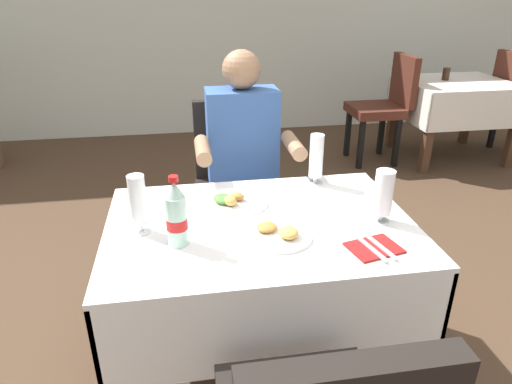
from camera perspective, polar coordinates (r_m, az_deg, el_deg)
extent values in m
cube|color=white|center=(1.73, 0.54, -4.08)|extent=(1.15, 0.80, 0.02)
cube|color=white|center=(1.51, 3.16, -16.95)|extent=(1.15, 0.02, 0.32)
cube|color=white|center=(2.15, -1.26, -3.04)|extent=(1.15, 0.02, 0.32)
cube|color=white|center=(1.82, -17.62, -9.97)|extent=(0.02, 0.80, 0.32)
cube|color=white|center=(1.98, 17.05, -6.93)|extent=(0.02, 0.80, 0.32)
cube|color=#472D1E|center=(1.68, -16.31, -22.00)|extent=(0.07, 0.07, 0.71)
cube|color=#472D1E|center=(1.83, 19.41, -17.77)|extent=(0.07, 0.07, 0.71)
cube|color=#472D1E|center=(2.20, -14.57, -9.03)|extent=(0.07, 0.07, 0.71)
cube|color=#472D1E|center=(2.32, 11.75, -6.83)|extent=(0.07, 0.07, 0.71)
cube|color=black|center=(2.45, -2.27, -0.89)|extent=(0.44, 0.44, 0.08)
cube|color=black|center=(2.58, -3.07, 6.70)|extent=(0.42, 0.06, 0.44)
cube|color=black|center=(2.42, -5.69, -8.57)|extent=(0.04, 0.04, 0.45)
cube|color=black|center=(2.46, 2.31, -7.90)|extent=(0.04, 0.04, 0.45)
cube|color=black|center=(2.71, -6.21, -4.65)|extent=(0.04, 0.04, 0.45)
cube|color=black|center=(2.74, 0.91, -4.11)|extent=(0.04, 0.04, 0.45)
cylinder|color=#282D42|center=(2.40, -2.67, -8.75)|extent=(0.10, 0.10, 0.45)
cylinder|color=#282D42|center=(2.42, 1.13, -8.42)|extent=(0.10, 0.10, 0.45)
cube|color=#282D42|center=(2.41, -1.38, -0.81)|extent=(0.34, 0.36, 0.12)
cube|color=#385B9E|center=(2.37, -1.73, 6.80)|extent=(0.36, 0.20, 0.50)
sphere|color=#997051|center=(2.28, -1.84, 15.05)|extent=(0.19, 0.19, 0.19)
cylinder|color=#997051|center=(2.13, -6.67, 5.21)|extent=(0.07, 0.26, 0.07)
cylinder|color=#997051|center=(2.18, 4.71, 5.84)|extent=(0.07, 0.26, 0.07)
cylinder|color=white|center=(1.62, 3.13, -5.56)|extent=(0.22, 0.22, 0.01)
ellipsoid|color=#B77A38|center=(1.64, 1.36, -4.41)|extent=(0.10, 0.10, 0.02)
ellipsoid|color=gold|center=(1.60, 4.08, -5.08)|extent=(0.07, 0.08, 0.03)
cylinder|color=white|center=(1.87, -2.28, -1.26)|extent=(0.25, 0.25, 0.01)
ellipsoid|color=gold|center=(1.82, -3.24, -1.06)|extent=(0.07, 0.08, 0.04)
ellipsoid|color=#B77A38|center=(1.86, -2.39, -0.55)|extent=(0.08, 0.07, 0.03)
ellipsoid|color=#4C8E38|center=(1.85, -4.09, -0.84)|extent=(0.11, 0.12, 0.03)
cylinder|color=white|center=(2.07, 7.36, 1.16)|extent=(0.07, 0.07, 0.01)
cylinder|color=white|center=(2.06, 7.39, 1.62)|extent=(0.02, 0.02, 0.03)
cylinder|color=white|center=(2.02, 7.56, 4.52)|extent=(0.06, 0.06, 0.19)
cylinder|color=black|center=(2.04, 7.47, 2.98)|extent=(0.06, 0.06, 0.08)
cylinder|color=white|center=(1.79, 15.23, -3.45)|extent=(0.07, 0.07, 0.01)
cylinder|color=white|center=(1.78, 15.30, -2.94)|extent=(0.02, 0.02, 0.03)
cylinder|color=white|center=(1.74, 15.66, -0.03)|extent=(0.07, 0.07, 0.17)
cylinder|color=#C68928|center=(1.76, 15.53, -1.09)|extent=(0.07, 0.07, 0.10)
cylinder|color=white|center=(1.71, -14.11, -4.75)|extent=(0.07, 0.07, 0.01)
cylinder|color=white|center=(1.70, -14.17, -4.22)|extent=(0.02, 0.02, 0.03)
cylinder|color=white|center=(1.65, -14.55, -0.96)|extent=(0.06, 0.06, 0.18)
cylinder|color=gold|center=(1.67, -14.46, -1.78)|extent=(0.06, 0.06, 0.13)
cylinder|color=silver|center=(1.57, -9.87, -3.57)|extent=(0.07, 0.07, 0.18)
cylinder|color=red|center=(1.57, -9.85, -3.86)|extent=(0.07, 0.07, 0.04)
cone|color=silver|center=(1.52, -10.19, 0.34)|extent=(0.06, 0.06, 0.05)
cylinder|color=red|center=(1.50, -10.30, 1.63)|extent=(0.03, 0.03, 0.02)
cube|color=maroon|center=(1.61, 14.54, -6.76)|extent=(0.20, 0.17, 0.01)
cube|color=silver|center=(1.60, 14.04, -6.70)|extent=(0.06, 0.19, 0.01)
cube|color=silver|center=(1.62, 15.08, -6.41)|extent=(0.06, 0.19, 0.01)
cube|color=white|center=(4.66, 23.87, 12.44)|extent=(0.94, 0.83, 0.02)
cube|color=white|center=(4.36, 26.24, 8.97)|extent=(0.94, 0.02, 0.32)
cube|color=white|center=(5.03, 21.12, 11.68)|extent=(0.94, 0.02, 0.32)
cube|color=white|center=(4.46, 18.37, 10.56)|extent=(0.02, 0.83, 0.32)
cube|color=white|center=(4.95, 28.13, 10.24)|extent=(0.02, 0.83, 0.32)
cube|color=#472D1E|center=(4.23, 20.76, 6.76)|extent=(0.07, 0.07, 0.71)
cube|color=#472D1E|center=(4.84, 16.77, 9.43)|extent=(0.07, 0.07, 0.71)
cube|color=#472D1E|center=(5.24, 25.02, 9.31)|extent=(0.07, 0.07, 0.71)
cube|color=#4C2319|center=(4.34, 14.60, 9.88)|extent=(0.44, 0.44, 0.08)
cube|color=#4C2319|center=(4.39, 18.04, 13.13)|extent=(0.06, 0.42, 0.44)
cube|color=black|center=(4.50, 11.40, 7.19)|extent=(0.04, 0.04, 0.45)
cube|color=black|center=(4.20, 12.96, 5.77)|extent=(0.04, 0.04, 0.45)
cube|color=black|center=(4.63, 15.38, 7.28)|extent=(0.04, 0.04, 0.45)
cube|color=black|center=(4.34, 17.16, 5.90)|extent=(0.04, 0.04, 0.45)
cube|color=#4C2319|center=(4.95, 29.16, 12.47)|extent=(0.06, 0.42, 0.44)
cube|color=black|center=(5.24, 27.59, 7.33)|extent=(0.04, 0.04, 0.45)
cylinder|color=black|center=(4.65, 22.66, 13.46)|extent=(0.06, 0.06, 0.11)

